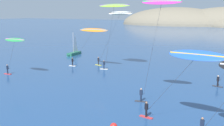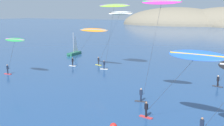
{
  "view_description": "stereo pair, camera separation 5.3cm",
  "coord_description": "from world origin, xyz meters",
  "px_view_note": "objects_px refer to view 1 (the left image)",
  "views": [
    {
      "loc": [
        21.29,
        -7.8,
        10.94
      ],
      "look_at": [
        0.62,
        28.68,
        3.12
      ],
      "focal_mm": 45.0,
      "sensor_mm": 36.0,
      "label": 1
    },
    {
      "loc": [
        21.33,
        -7.77,
        10.94
      ],
      "look_at": [
        0.62,
        28.68,
        3.12
      ],
      "focal_mm": 45.0,
      "sensor_mm": 36.0,
      "label": 2
    }
  ],
  "objects_px": {
    "kitesurfer_blue": "(192,60)",
    "kitesurfer_lime": "(113,10)",
    "kitesurfer_orange": "(92,33)",
    "kitesurfer_magenta": "(160,11)",
    "kitesurfer_white": "(118,18)",
    "sailboat_near": "(73,53)",
    "kitesurfer_green": "(14,43)"
  },
  "relations": [
    {
      "from": "kitesurfer_green",
      "to": "kitesurfer_orange",
      "type": "distance_m",
      "value": 14.08
    },
    {
      "from": "kitesurfer_white",
      "to": "kitesurfer_lime",
      "type": "bearing_deg",
      "value": -80.47
    },
    {
      "from": "kitesurfer_lime",
      "to": "kitesurfer_green",
      "type": "height_order",
      "value": "kitesurfer_lime"
    },
    {
      "from": "sailboat_near",
      "to": "kitesurfer_green",
      "type": "distance_m",
      "value": 24.06
    },
    {
      "from": "kitesurfer_lime",
      "to": "kitesurfer_white",
      "type": "height_order",
      "value": "kitesurfer_lime"
    },
    {
      "from": "kitesurfer_blue",
      "to": "kitesurfer_green",
      "type": "bearing_deg",
      "value": 166.85
    },
    {
      "from": "sailboat_near",
      "to": "kitesurfer_orange",
      "type": "bearing_deg",
      "value": -40.99
    },
    {
      "from": "kitesurfer_blue",
      "to": "kitesurfer_magenta",
      "type": "distance_m",
      "value": 8.56
    },
    {
      "from": "kitesurfer_lime",
      "to": "kitesurfer_green",
      "type": "xyz_separation_m",
      "value": [
        -12.45,
        -11.96,
        -5.48
      ]
    },
    {
      "from": "kitesurfer_white",
      "to": "kitesurfer_magenta",
      "type": "bearing_deg",
      "value": -49.53
    },
    {
      "from": "kitesurfer_green",
      "to": "kitesurfer_magenta",
      "type": "bearing_deg",
      "value": -4.68
    },
    {
      "from": "kitesurfer_orange",
      "to": "kitesurfer_white",
      "type": "relative_size",
      "value": 0.82
    },
    {
      "from": "sailboat_near",
      "to": "kitesurfer_blue",
      "type": "distance_m",
      "value": 47.91
    },
    {
      "from": "kitesurfer_lime",
      "to": "kitesurfer_orange",
      "type": "relative_size",
      "value": 1.36
    },
    {
      "from": "kitesurfer_blue",
      "to": "kitesurfer_white",
      "type": "xyz_separation_m",
      "value": [
        -19.46,
        21.98,
        3.15
      ]
    },
    {
      "from": "kitesurfer_lime",
      "to": "kitesurfer_green",
      "type": "distance_m",
      "value": 18.11
    },
    {
      "from": "kitesurfer_blue",
      "to": "kitesurfer_lime",
      "type": "distance_m",
      "value": 27.49
    },
    {
      "from": "kitesurfer_blue",
      "to": "kitesurfer_orange",
      "type": "height_order",
      "value": "kitesurfer_orange"
    },
    {
      "from": "kitesurfer_orange",
      "to": "kitesurfer_white",
      "type": "xyz_separation_m",
      "value": [
        4.04,
        3.07,
        2.85
      ]
    },
    {
      "from": "kitesurfer_green",
      "to": "kitesurfer_white",
      "type": "xyz_separation_m",
      "value": [
        12.0,
        14.62,
        4.02
      ]
    },
    {
      "from": "kitesurfer_magenta",
      "to": "kitesurfer_orange",
      "type": "height_order",
      "value": "kitesurfer_magenta"
    },
    {
      "from": "kitesurfer_magenta",
      "to": "kitesurfer_white",
      "type": "relative_size",
      "value": 1.13
    },
    {
      "from": "sailboat_near",
      "to": "kitesurfer_magenta",
      "type": "height_order",
      "value": "kitesurfer_magenta"
    },
    {
      "from": "sailboat_near",
      "to": "kitesurfer_white",
      "type": "bearing_deg",
      "value": -25.91
    },
    {
      "from": "sailboat_near",
      "to": "kitesurfer_lime",
      "type": "height_order",
      "value": "kitesurfer_lime"
    },
    {
      "from": "sailboat_near",
      "to": "kitesurfer_white",
      "type": "relative_size",
      "value": 0.55
    },
    {
      "from": "kitesurfer_lime",
      "to": "kitesurfer_orange",
      "type": "xyz_separation_m",
      "value": [
        -4.49,
        -0.4,
        -4.31
      ]
    },
    {
      "from": "kitesurfer_lime",
      "to": "kitesurfer_white",
      "type": "relative_size",
      "value": 1.12
    },
    {
      "from": "kitesurfer_lime",
      "to": "kitesurfer_white",
      "type": "distance_m",
      "value": 3.07
    },
    {
      "from": "kitesurfer_lime",
      "to": "kitesurfer_green",
      "type": "relative_size",
      "value": 1.88
    },
    {
      "from": "kitesurfer_magenta",
      "to": "kitesurfer_lime",
      "type": "bearing_deg",
      "value": 134.5
    },
    {
      "from": "kitesurfer_magenta",
      "to": "kitesurfer_white",
      "type": "distance_m",
      "value": 22.1
    }
  ]
}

